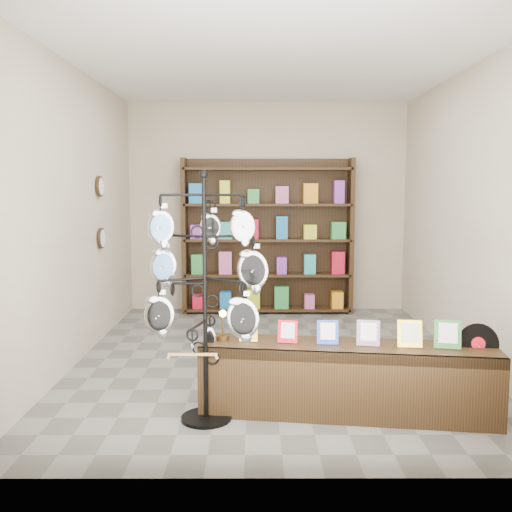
{
  "coord_description": "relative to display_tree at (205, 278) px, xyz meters",
  "views": [
    {
      "loc": [
        -0.18,
        -5.82,
        1.77
      ],
      "look_at": [
        -0.17,
        -1.0,
        1.2
      ],
      "focal_mm": 40.0,
      "sensor_mm": 36.0,
      "label": 1
    }
  ],
  "objects": [
    {
      "name": "ground",
      "position": [
        0.56,
        1.6,
        -1.1
      ],
      "size": [
        5.0,
        5.0,
        0.0
      ],
      "primitive_type": "plane",
      "color": "slate",
      "rests_on": "ground"
    },
    {
      "name": "room_envelope",
      "position": [
        0.56,
        1.6,
        0.75
      ],
      "size": [
        5.0,
        5.0,
        5.0
      ],
      "color": "#C3B29D",
      "rests_on": "ground"
    },
    {
      "name": "display_tree",
      "position": [
        0.0,
        0.0,
        0.0
      ],
      "size": [
        0.98,
        0.87,
        1.91
      ],
      "rotation": [
        0.0,
        0.0,
        -0.1
      ],
      "color": "black",
      "rests_on": "ground"
    },
    {
      "name": "front_shelf",
      "position": [
        1.1,
        0.11,
        -0.82
      ],
      "size": [
        2.33,
        0.78,
        0.81
      ],
      "rotation": [
        0.0,
        0.0,
        -0.14
      ],
      "color": "black",
      "rests_on": "ground"
    },
    {
      "name": "back_shelving",
      "position": [
        0.56,
        3.89,
        -0.07
      ],
      "size": [
        2.42,
        0.36,
        2.2
      ],
      "color": "black",
      "rests_on": "ground"
    },
    {
      "name": "wall_clocks",
      "position": [
        -1.41,
        2.4,
        0.4
      ],
      "size": [
        0.03,
        0.24,
        0.84
      ],
      "color": "black",
      "rests_on": "ground"
    }
  ]
}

